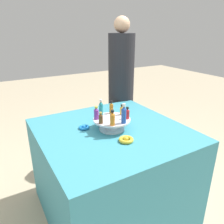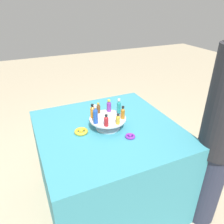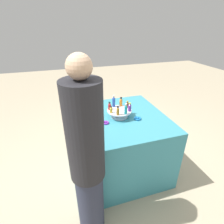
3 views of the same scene
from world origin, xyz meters
The scene contains 15 objects.
ground_plane centered at (0.00, 0.00, 0.00)m, with size 12.00×12.00×0.00m, color tan.
party_table centered at (0.00, 0.00, 0.40)m, with size 1.10×1.10×0.79m.
display_stand centered at (0.00, 0.00, 0.85)m, with size 0.29×0.29×0.09m.
bottle_purple centered at (-0.06, -0.10, 0.93)m, with size 0.04×0.04×0.10m.
bottle_brown centered at (0.03, -0.11, 0.92)m, with size 0.03×0.03×0.09m.
bottle_orange centered at (0.10, -0.06, 0.93)m, with size 0.04×0.04×0.11m.
bottle_blue centered at (0.11, 0.03, 0.95)m, with size 0.04×0.04×0.15m.
bottle_red centered at (0.06, 0.10, 0.92)m, with size 0.03×0.03×0.09m.
bottle_gold centered at (-0.03, 0.11, 0.92)m, with size 0.03×0.03×0.08m.
bottle_amber centered at (-0.10, 0.06, 0.93)m, with size 0.03×0.03×0.11m.
bottle_teal centered at (-0.11, -0.03, 0.94)m, with size 0.03×0.03×0.13m.
ribbon_bow_gold centered at (0.22, -0.01, 0.81)m, with size 0.10×0.10×0.04m.
ribbon_bow_purple centered at (-0.10, 0.20, 0.80)m, with size 0.08×0.08×0.03m.
ribbon_bow_blue centered at (-0.12, -0.18, 0.80)m, with size 0.09×0.09×0.03m.
person_figure centered at (-0.66, 0.50, 0.83)m, with size 0.28×0.28×1.65m.
Camera 2 is at (0.58, 1.38, 1.72)m, focal length 35.00 mm.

